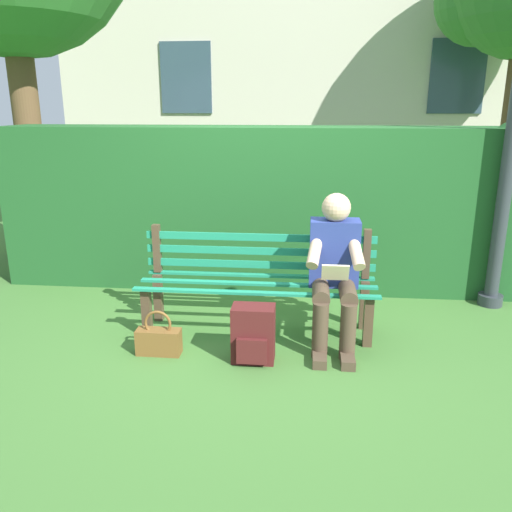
{
  "coord_description": "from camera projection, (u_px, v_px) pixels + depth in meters",
  "views": [
    {
      "loc": [
        -0.38,
        3.89,
        1.79
      ],
      "look_at": [
        0.0,
        0.1,
        0.68
      ],
      "focal_mm": 36.32,
      "sensor_mm": 36.0,
      "label": 1
    }
  ],
  "objects": [
    {
      "name": "ground",
      "position": [
        257.0,
        332.0,
        4.25
      ],
      "size": [
        60.0,
        60.0,
        0.0
      ],
      "primitive_type": "plane",
      "color": "#3D6B2D"
    },
    {
      "name": "park_bench",
      "position": [
        258.0,
        279.0,
        4.21
      ],
      "size": [
        1.9,
        0.49,
        0.84
      ],
      "color": "#4C3828",
      "rests_on": "ground"
    },
    {
      "name": "person_seated",
      "position": [
        334.0,
        267.0,
        3.93
      ],
      "size": [
        0.44,
        0.73,
        1.16
      ],
      "color": "navy",
      "rests_on": "ground"
    },
    {
      "name": "hedge_backdrop",
      "position": [
        316.0,
        205.0,
        5.18
      ],
      "size": [
        6.2,
        0.78,
        1.67
      ],
      "color": "#1E5123",
      "rests_on": "ground"
    },
    {
      "name": "backpack",
      "position": [
        253.0,
        334.0,
        3.72
      ],
      "size": [
        0.31,
        0.27,
        0.42
      ],
      "color": "#4C1919",
      "rests_on": "ground"
    },
    {
      "name": "handbag",
      "position": [
        159.0,
        340.0,
        3.85
      ],
      "size": [
        0.33,
        0.13,
        0.35
      ],
      "color": "brown",
      "rests_on": "ground"
    }
  ]
}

